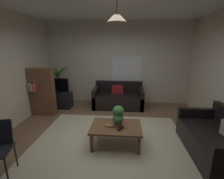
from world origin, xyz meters
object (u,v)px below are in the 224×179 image
object	(u,v)px
tv_stand	(58,100)
pendant_lamp	(117,17)
remote_on_table_0	(120,129)
tv	(56,86)
couch_under_window	(118,99)
book_on_table_0	(109,126)
coffee_table	(116,129)
potted_palm_corner	(59,86)
bookshelf_corner	(42,92)
potted_plant_on_table	(118,116)
couch_right_side	(216,141)

from	to	relation	value
tv_stand	pendant_lamp	bearing A→B (deg)	-43.19
remote_on_table_0	tv	size ratio (longest dim) A/B	0.20
couch_under_window	book_on_table_0	bearing A→B (deg)	-91.95
coffee_table	tv	size ratio (longest dim) A/B	1.26
tv	potted_palm_corner	bearing A→B (deg)	105.65
pendant_lamp	coffee_table	bearing A→B (deg)	180.00
coffee_table	tv	xyz separation A→B (m)	(-2.07, 1.92, 0.40)
book_on_table_0	tv_stand	world-z (taller)	tv_stand
book_on_table_0	bookshelf_corner	world-z (taller)	bookshelf_corner
coffee_table	book_on_table_0	world-z (taller)	book_on_table_0
potted_plant_on_table	bookshelf_corner	world-z (taller)	bookshelf_corner
book_on_table_0	potted_plant_on_table	world-z (taller)	potted_plant_on_table
couch_under_window	book_on_table_0	size ratio (longest dim) A/B	11.14
potted_palm_corner	bookshelf_corner	xyz separation A→B (m)	(-0.05, -1.05, 0.07)
couch_under_window	potted_plant_on_table	bearing A→B (deg)	-87.33
potted_palm_corner	pendant_lamp	distance (m)	3.74
couch_right_side	bookshelf_corner	world-z (taller)	bookshelf_corner
tv	bookshelf_corner	distance (m)	0.61
potted_plant_on_table	pendant_lamp	world-z (taller)	pendant_lamp
potted_plant_on_table	pendant_lamp	size ratio (longest dim) A/B	0.93
potted_plant_on_table	bookshelf_corner	xyz separation A→B (m)	(-2.30, 1.32, 0.07)
book_on_table_0	tv_stand	xyz separation A→B (m)	(-1.94, 1.97, -0.19)
tv	pendant_lamp	size ratio (longest dim) A/B	1.79
couch_right_side	pendant_lamp	size ratio (longest dim) A/B	3.43
couch_under_window	potted_palm_corner	bearing A→B (deg)	174.87
remote_on_table_0	pendant_lamp	distance (m)	2.04
remote_on_table_0	tv	world-z (taller)	tv
coffee_table	potted_plant_on_table	world-z (taller)	potted_plant_on_table
book_on_table_0	tv	world-z (taller)	tv
bookshelf_corner	pendant_lamp	bearing A→B (deg)	-30.77
pendant_lamp	bookshelf_corner	bearing A→B (deg)	149.23
tv	pendant_lamp	bearing A→B (deg)	-42.87
couch_right_side	coffee_table	xyz separation A→B (m)	(-1.88, 0.15, 0.09)
coffee_table	tv	distance (m)	2.85
potted_plant_on_table	tv	world-z (taller)	tv
tv	potted_palm_corner	xyz separation A→B (m)	(-0.13, 0.47, -0.13)
bookshelf_corner	book_on_table_0	bearing A→B (deg)	-32.87
potted_plant_on_table	potted_palm_corner	xyz separation A→B (m)	(-2.25, 2.37, -0.00)
tv_stand	pendant_lamp	size ratio (longest dim) A/B	1.99
coffee_table	tv	world-z (taller)	tv
couch_right_side	potted_palm_corner	world-z (taller)	potted_palm_corner
couch_right_side	bookshelf_corner	size ratio (longest dim) A/B	1.11
tv	potted_palm_corner	world-z (taller)	potted_palm_corner
couch_right_side	bookshelf_corner	bearing A→B (deg)	-109.87
tv_stand	tv	world-z (taller)	tv
tv	bookshelf_corner	size ratio (longest dim) A/B	0.58
remote_on_table_0	coffee_table	bearing A→B (deg)	159.20
couch_under_window	potted_plant_on_table	xyz separation A→B (m)	(0.10, -2.18, 0.37)
couch_under_window	bookshelf_corner	distance (m)	2.40
potted_plant_on_table	potted_palm_corner	size ratio (longest dim) A/B	0.30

